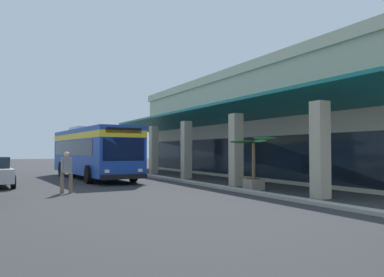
# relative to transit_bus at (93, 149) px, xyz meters

# --- Properties ---
(ground) EXTENTS (120.00, 120.00, 0.00)m
(ground) POSITION_rel_transit_bus_xyz_m (0.84, 9.18, -1.85)
(ground) COLOR #2D2D30
(curb_strip) EXTENTS (33.48, 0.50, 0.12)m
(curb_strip) POSITION_rel_transit_bus_xyz_m (2.84, 3.96, -1.79)
(curb_strip) COLOR #9E998E
(curb_strip) RESTS_ON ground
(plaza_building) EXTENTS (28.20, 14.29, 7.24)m
(plaza_building) POSITION_rel_transit_bus_xyz_m (2.84, 13.59, 1.77)
(plaza_building) COLOR #B2A88E
(plaza_building) RESTS_ON ground
(transit_bus) EXTENTS (11.34, 3.24, 3.34)m
(transit_bus) POSITION_rel_transit_bus_xyz_m (0.00, 0.00, 0.00)
(transit_bus) COLOR #193D9E
(transit_bus) RESTS_ON ground
(pedestrian) EXTENTS (0.53, 0.53, 1.74)m
(pedestrian) POSITION_rel_transit_bus_xyz_m (7.82, -2.87, -0.87)
(pedestrian) COLOR #726651
(pedestrian) RESTS_ON ground
(potted_palm) EXTENTS (1.60, 1.88, 2.45)m
(potted_palm) POSITION_rel_transit_bus_xyz_m (10.36, 4.91, -1.07)
(potted_palm) COLOR gray
(potted_palm) RESTS_ON ground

